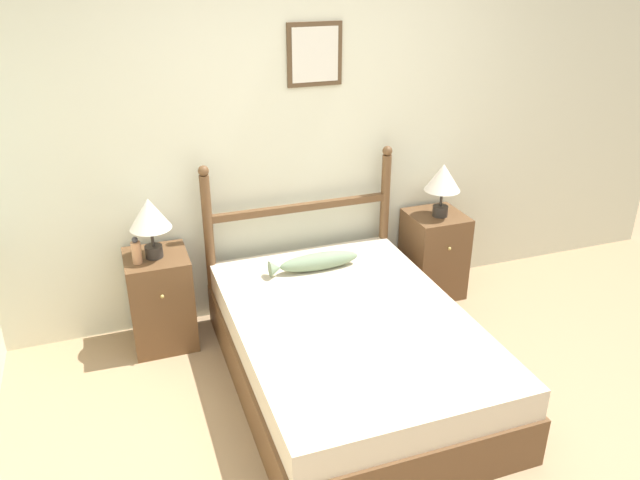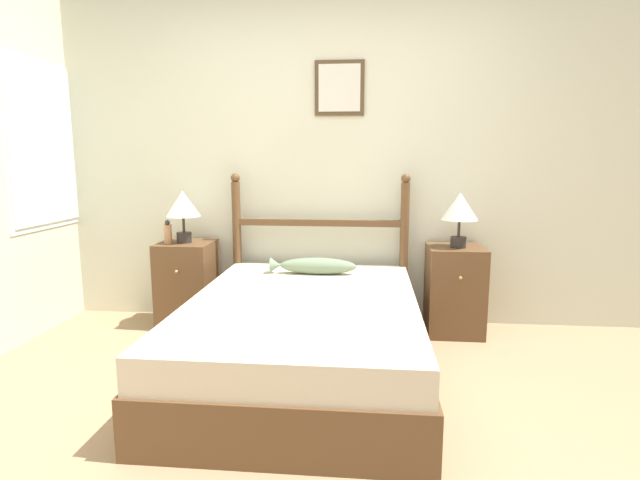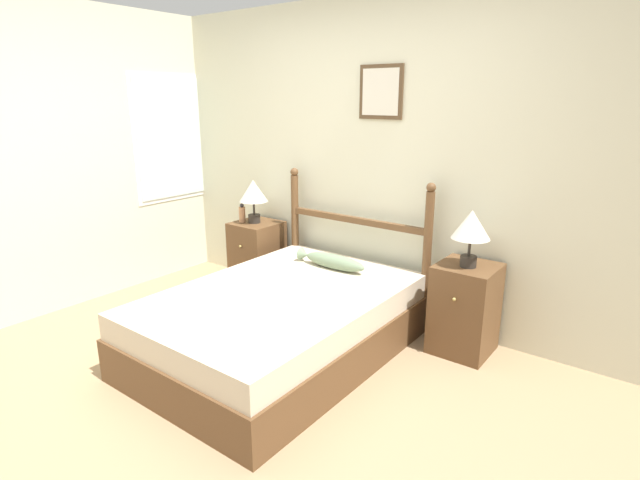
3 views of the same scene
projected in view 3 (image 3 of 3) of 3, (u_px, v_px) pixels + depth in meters
The scene contains 11 objects.
ground_plane at pixel (220, 395), 3.10m from camera, with size 16.00×16.00×0.00m, color #9E7F5B.
wall_back at pixel (372, 162), 4.07m from camera, with size 6.40×0.08×2.55m.
wall_left at pixel (34, 163), 4.00m from camera, with size 0.08×6.40×2.55m.
bed at pixel (280, 323), 3.55m from camera, with size 1.37×1.98×0.47m.
headboard at pixel (355, 239), 4.17m from camera, with size 1.38×0.07×1.18m.
nightstand_left at pixel (257, 256), 4.76m from camera, with size 0.40×0.43×0.65m.
nightstand_right at pixel (465, 309), 3.57m from camera, with size 0.40×0.43×0.65m.
table_lamp_left at pixel (253, 193), 4.58m from camera, with size 0.26×0.26×0.40m.
table_lamp_right at pixel (471, 227), 3.37m from camera, with size 0.26×0.26×0.40m.
bottle at pixel (242, 214), 4.66m from camera, with size 0.06×0.06×0.18m.
fish_pillow at pixel (332, 261), 3.95m from camera, with size 0.62×0.12×0.12m.
Camera 3 is at (2.13, -1.79, 1.78)m, focal length 28.00 mm.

